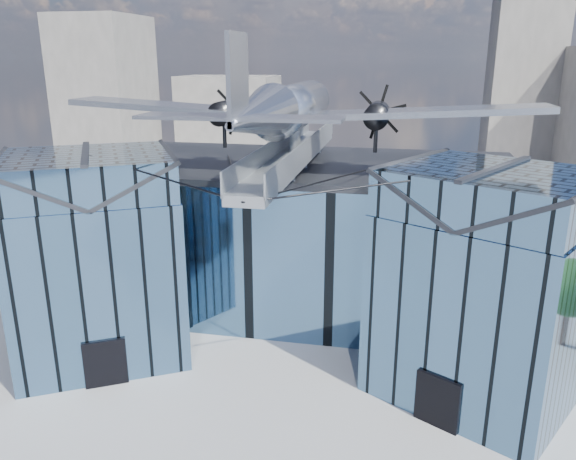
# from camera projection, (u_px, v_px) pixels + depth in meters

# --- Properties ---
(ground_plane) EXTENTS (120.00, 120.00, 0.00)m
(ground_plane) POSITION_uv_depth(u_px,v_px,m) (281.00, 359.00, 32.45)
(ground_plane) COLOR gray
(museum) EXTENTS (32.88, 24.50, 17.60)m
(museum) POSITION_uv_depth(u_px,v_px,m) (300.00, 237.00, 36.26)
(museum) COLOR #476C90
(museum) RESTS_ON ground
(bg_towers) EXTENTS (77.00, 24.50, 26.00)m
(bg_towers) POSITION_uv_depth(u_px,v_px,m) (370.00, 108.00, 76.46)
(bg_towers) COLOR slate
(bg_towers) RESTS_ON ground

